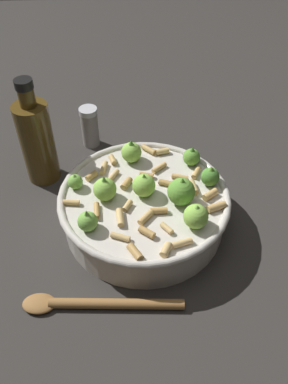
{
  "coord_description": "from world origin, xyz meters",
  "views": [
    {
      "loc": [
        -0.48,
        0.03,
        0.55
      ],
      "look_at": [
        0.0,
        0.0,
        0.08
      ],
      "focal_mm": 36.61,
      "sensor_mm": 36.0,
      "label": 1
    }
  ],
  "objects_px": {
    "olive_oil_bottle": "(37,141)",
    "cooking_pan": "(145,206)",
    "wooden_spoon": "(93,304)",
    "pepper_shaker": "(90,127)"
  },
  "relations": [
    {
      "from": "pepper_shaker",
      "to": "olive_oil_bottle",
      "type": "xyz_separation_m",
      "value": [
        -0.1,
        0.09,
        0.04
      ]
    },
    {
      "from": "cooking_pan",
      "to": "pepper_shaker",
      "type": "height_order",
      "value": "cooking_pan"
    },
    {
      "from": "wooden_spoon",
      "to": "cooking_pan",
      "type": "bearing_deg",
      "value": -27.53
    },
    {
      "from": "cooking_pan",
      "to": "olive_oil_bottle",
      "type": "relative_size",
      "value": 1.37
    },
    {
      "from": "pepper_shaker",
      "to": "wooden_spoon",
      "type": "bearing_deg",
      "value": -177.1
    },
    {
      "from": "olive_oil_bottle",
      "to": "cooking_pan",
      "type": "bearing_deg",
      "value": -124.63
    },
    {
      "from": "cooking_pan",
      "to": "wooden_spoon",
      "type": "distance_m",
      "value": 0.19
    },
    {
      "from": "cooking_pan",
      "to": "wooden_spoon",
      "type": "bearing_deg",
      "value": 152.47
    },
    {
      "from": "cooking_pan",
      "to": "wooden_spoon",
      "type": "height_order",
      "value": "cooking_pan"
    },
    {
      "from": "pepper_shaker",
      "to": "olive_oil_bottle",
      "type": "distance_m",
      "value": 0.15
    }
  ]
}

